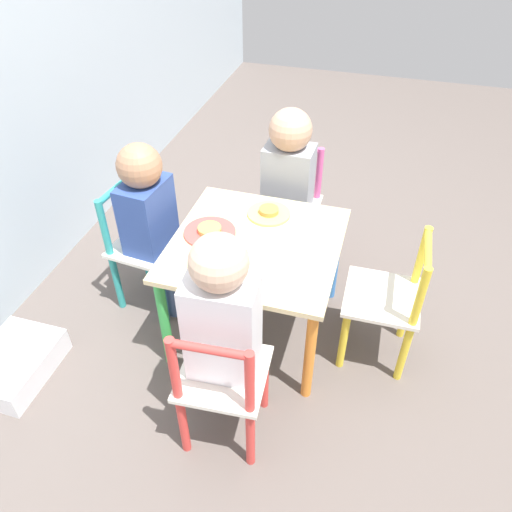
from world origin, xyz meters
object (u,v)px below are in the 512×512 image
object	(u,v)px
chair_pink	(289,208)
storage_bin	(15,364)
kids_table	(256,255)
plate_right	(269,213)
chair_red	(222,384)
child_right	(287,177)
chair_yellow	(388,302)
child_left	(224,323)
child_back	(152,215)
chair_teal	(144,247)
plate_back	(210,232)

from	to	relation	value
chair_pink	storage_bin	world-z (taller)	chair_pink
kids_table	plate_right	xyz separation A→B (m)	(0.17, 0.00, 0.07)
chair_red	child_right	xyz separation A→B (m)	(0.91, 0.02, 0.19)
chair_yellow	child_right	distance (m)	0.66
child_left	chair_yellow	bearing A→B (deg)	-140.59
child_back	storage_bin	world-z (taller)	child_back
kids_table	chair_red	xyz separation A→B (m)	(-0.48, -0.03, -0.11)
chair_teal	kids_table	bearing A→B (deg)	-90.00
chair_pink	child_right	bearing A→B (deg)	-90.00
chair_red	kids_table	bearing A→B (deg)	-90.00
kids_table	plate_right	bearing A→B (deg)	0.00
plate_back	storage_bin	world-z (taller)	plate_back
plate_back	plate_right	size ratio (longest dim) A/B	1.15
child_left	plate_right	distance (m)	0.60
child_left	plate_right	bearing A→B (deg)	-91.14
child_right	plate_back	size ratio (longest dim) A/B	3.97
plate_back	plate_right	distance (m)	0.24
kids_table	plate_back	world-z (taller)	plate_back
chair_pink	storage_bin	bearing A→B (deg)	-128.23
chair_pink	chair_yellow	xyz separation A→B (m)	(-0.48, -0.47, 0.00)
child_left	plate_back	size ratio (longest dim) A/B	4.20
plate_back	plate_right	xyz separation A→B (m)	(0.17, -0.17, 0.00)
storage_bin	plate_right	bearing A→B (deg)	-50.50
child_right	plate_right	size ratio (longest dim) A/B	4.56
kids_table	chair_red	distance (m)	0.50
chair_yellow	child_back	distance (m)	0.92
child_back	kids_table	bearing A→B (deg)	-90.00
child_back	plate_right	size ratio (longest dim) A/B	4.46
chair_pink	storage_bin	distance (m)	1.26
chair_teal	plate_back	size ratio (longest dim) A/B	2.84
plate_right	child_back	bearing A→B (deg)	107.29
child_right	child_left	bearing A→B (deg)	-87.27
child_left	kids_table	bearing A→B (deg)	-90.00
chair_yellow	plate_right	world-z (taller)	chair_yellow
chair_red	storage_bin	world-z (taller)	chair_red
child_back	chair_red	bearing A→B (deg)	-133.46
kids_table	storage_bin	size ratio (longest dim) A/B	1.78
chair_yellow	child_left	distance (m)	0.66
chair_pink	plate_back	bearing A→B (deg)	-109.47
child_right	chair_pink	bearing A→B (deg)	90.00
plate_back	child_back	bearing A→B (deg)	80.33
kids_table	chair_teal	world-z (taller)	chair_teal
plate_right	chair_red	bearing A→B (deg)	-177.09
kids_table	storage_bin	distance (m)	0.97
child_back	chair_teal	bearing A→B (deg)	90.00
kids_table	storage_bin	bearing A→B (deg)	121.08
plate_back	chair_teal	bearing A→B (deg)	81.11
kids_table	child_right	xyz separation A→B (m)	(0.42, -0.01, 0.08)
chair_red	chair_yellow	world-z (taller)	same
child_back	storage_bin	distance (m)	0.74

